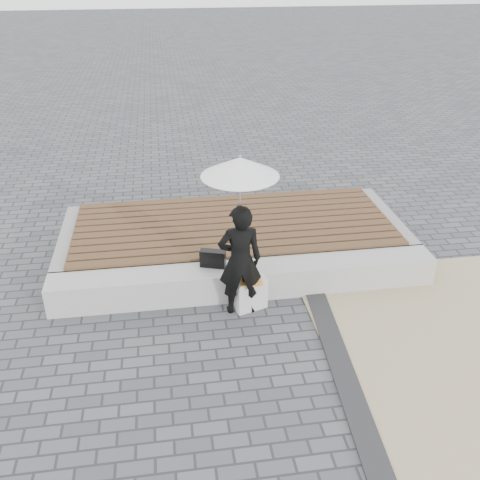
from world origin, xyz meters
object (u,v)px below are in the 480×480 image
(woman, at_px, (240,261))
(canvas_tote, at_px, (251,294))
(seating_ledge, at_px, (246,279))
(handbag, at_px, (213,259))
(parasol, at_px, (240,167))

(woman, relative_size, canvas_tote, 3.44)
(seating_ledge, bearing_deg, handbag, 171.11)
(parasol, height_order, canvas_tote, parasol)
(seating_ledge, relative_size, woman, 3.46)
(seating_ledge, height_order, parasol, parasol)
(handbag, bearing_deg, woman, -39.54)
(parasol, relative_size, handbag, 3.43)
(woman, distance_m, parasol, 1.18)
(canvas_tote, bearing_deg, woman, 169.69)
(woman, distance_m, handbag, 0.57)
(seating_ledge, distance_m, handbag, 0.53)
(woman, bearing_deg, handbag, -57.40)
(seating_ledge, height_order, canvas_tote, canvas_tote)
(woman, xyz_separation_m, handbag, (-0.28, 0.44, -0.21))
(woman, height_order, canvas_tote, woman)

